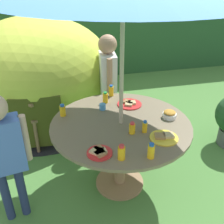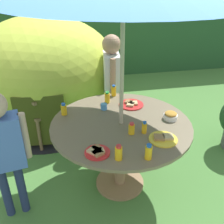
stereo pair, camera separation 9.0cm
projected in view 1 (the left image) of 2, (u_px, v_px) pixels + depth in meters
The scene contains 19 objects.
ground_plane at pixel (120, 184), 2.79m from camera, with size 10.00×10.00×0.02m, color #477A38.
hedge_backdrop at pixel (76, 31), 5.32m from camera, with size 9.00×0.70×1.76m, color #234C28.
garden_table at pixel (121, 136), 2.49m from camera, with size 1.30×1.30×0.75m.
wooden_chair at pixel (33, 99), 3.29m from camera, with size 0.65×0.64×1.03m.
dome_tent at pixel (39, 70), 3.73m from camera, with size 2.24×2.24×1.47m.
child_in_white_shirt at pixel (108, 74), 3.25m from camera, with size 0.23×0.45×1.33m.
child_in_blue_shirt at pixel (2, 146), 2.05m from camera, with size 0.41×0.23×1.22m.
snack_bowl at pixel (169, 114), 2.49m from camera, with size 0.13×0.13×0.07m.
plate_far_right at pixel (164, 137), 2.20m from camera, with size 0.24×0.24×0.03m.
plate_back_edge at pixel (129, 104), 2.74m from camera, with size 0.26×0.26×0.03m.
plate_near_right at pixel (99, 152), 2.01m from camera, with size 0.20×0.20×0.03m.
juice_bottle_near_left at pixel (132, 128), 2.25m from camera, with size 0.05×0.05×0.11m.
juice_bottle_far_left at pixel (121, 153), 1.94m from camera, with size 0.06×0.06×0.13m.
juice_bottle_center_front at pixel (111, 91), 2.91m from camera, with size 0.05×0.05×0.13m.
juice_bottle_center_back at pixel (63, 110), 2.51m from camera, with size 0.06×0.06×0.12m.
juice_bottle_mid_left at pixel (145, 127), 2.26m from camera, with size 0.04×0.04×0.11m.
juice_bottle_mid_right at pixel (151, 151), 1.95m from camera, with size 0.05×0.05×0.13m.
juice_bottle_front_edge at pixel (105, 98), 2.76m from camera, with size 0.06×0.06×0.12m.
cup_near at pixel (103, 107), 2.64m from camera, with size 0.07×0.07×0.06m, color #4C99D8.
Camera 1 is at (-0.56, -2.00, 2.01)m, focal length 41.93 mm.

